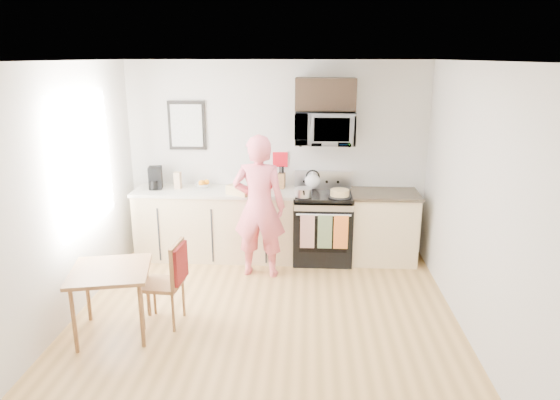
# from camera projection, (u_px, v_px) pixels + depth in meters

# --- Properties ---
(floor) EXTENTS (4.60, 4.60, 0.00)m
(floor) POSITION_uv_depth(u_px,v_px,m) (262.00, 336.00, 4.89)
(floor) COLOR #9E743D
(floor) RESTS_ON ground
(back_wall) EXTENTS (4.00, 0.04, 2.60)m
(back_wall) POSITION_uv_depth(u_px,v_px,m) (277.00, 159.00, 6.74)
(back_wall) COLOR beige
(back_wall) RESTS_ON floor
(front_wall) EXTENTS (4.00, 0.04, 2.60)m
(front_wall) POSITION_uv_depth(u_px,v_px,m) (213.00, 355.00, 2.32)
(front_wall) COLOR beige
(front_wall) RESTS_ON floor
(left_wall) EXTENTS (0.04, 4.60, 2.60)m
(left_wall) POSITION_uv_depth(u_px,v_px,m) (47.00, 206.00, 4.64)
(left_wall) COLOR beige
(left_wall) RESTS_ON floor
(right_wall) EXTENTS (0.04, 4.60, 2.60)m
(right_wall) POSITION_uv_depth(u_px,v_px,m) (485.00, 213.00, 4.42)
(right_wall) COLOR beige
(right_wall) RESTS_ON floor
(ceiling) EXTENTS (4.00, 4.60, 0.04)m
(ceiling) POSITION_uv_depth(u_px,v_px,m) (259.00, 61.00, 4.17)
(ceiling) COLOR white
(ceiling) RESTS_ON back_wall
(window) EXTENTS (0.06, 1.40, 1.50)m
(window) POSITION_uv_depth(u_px,v_px,m) (85.00, 162.00, 5.34)
(window) COLOR silver
(window) RESTS_ON left_wall
(cabinet_left) EXTENTS (2.10, 0.60, 0.90)m
(cabinet_left) POSITION_uv_depth(u_px,v_px,m) (216.00, 225.00, 6.73)
(cabinet_left) COLOR beige
(cabinet_left) RESTS_ON floor
(countertop_left) EXTENTS (2.14, 0.64, 0.04)m
(countertop_left) POSITION_uv_depth(u_px,v_px,m) (215.00, 191.00, 6.60)
(countertop_left) COLOR beige
(countertop_left) RESTS_ON cabinet_left
(cabinet_right) EXTENTS (0.84, 0.60, 0.90)m
(cabinet_right) POSITION_uv_depth(u_px,v_px,m) (383.00, 228.00, 6.60)
(cabinet_right) COLOR beige
(cabinet_right) RESTS_ON floor
(countertop_right) EXTENTS (0.88, 0.64, 0.04)m
(countertop_right) POSITION_uv_depth(u_px,v_px,m) (385.00, 194.00, 6.47)
(countertop_right) COLOR black
(countertop_right) RESTS_ON cabinet_right
(range) EXTENTS (0.76, 0.70, 1.16)m
(range) POSITION_uv_depth(u_px,v_px,m) (322.00, 228.00, 6.63)
(range) COLOR black
(range) RESTS_ON floor
(microwave) EXTENTS (0.76, 0.51, 0.42)m
(microwave) POSITION_uv_depth(u_px,v_px,m) (325.00, 128.00, 6.36)
(microwave) COLOR silver
(microwave) RESTS_ON back_wall
(upper_cabinet) EXTENTS (0.76, 0.35, 0.40)m
(upper_cabinet) POSITION_uv_depth(u_px,v_px,m) (325.00, 94.00, 6.29)
(upper_cabinet) COLOR black
(upper_cabinet) RESTS_ON back_wall
(wall_art) EXTENTS (0.50, 0.04, 0.65)m
(wall_art) POSITION_uv_depth(u_px,v_px,m) (187.00, 126.00, 6.65)
(wall_art) COLOR black
(wall_art) RESTS_ON back_wall
(wall_trivet) EXTENTS (0.20, 0.02, 0.20)m
(wall_trivet) POSITION_uv_depth(u_px,v_px,m) (280.00, 160.00, 6.72)
(wall_trivet) COLOR red
(wall_trivet) RESTS_ON back_wall
(person) EXTENTS (0.68, 0.48, 1.77)m
(person) POSITION_uv_depth(u_px,v_px,m) (259.00, 207.00, 6.04)
(person) COLOR #DA3C54
(person) RESTS_ON floor
(dining_table) EXTENTS (0.75, 0.75, 0.68)m
(dining_table) POSITION_uv_depth(u_px,v_px,m) (111.00, 277.00, 4.79)
(dining_table) COLOR brown
(dining_table) RESTS_ON floor
(chair) EXTENTS (0.44, 0.40, 0.88)m
(chair) POSITION_uv_depth(u_px,v_px,m) (173.00, 272.00, 4.97)
(chair) COLOR brown
(chair) RESTS_ON floor
(knife_block) EXTENTS (0.11, 0.14, 0.20)m
(knife_block) POSITION_uv_depth(u_px,v_px,m) (281.00, 181.00, 6.65)
(knife_block) COLOR brown
(knife_block) RESTS_ON countertop_left
(utensil_crock) EXTENTS (0.12, 0.12, 0.35)m
(utensil_crock) POSITION_uv_depth(u_px,v_px,m) (268.00, 178.00, 6.64)
(utensil_crock) COLOR red
(utensil_crock) RESTS_ON countertop_left
(fruit_bowl) EXTENTS (0.26, 0.26, 0.10)m
(fruit_bowl) POSITION_uv_depth(u_px,v_px,m) (203.00, 184.00, 6.73)
(fruit_bowl) COLOR white
(fruit_bowl) RESTS_ON countertop_left
(milk_carton) EXTENTS (0.09, 0.09, 0.22)m
(milk_carton) POSITION_uv_depth(u_px,v_px,m) (178.00, 180.00, 6.64)
(milk_carton) COLOR tan
(milk_carton) RESTS_ON countertop_left
(coffee_maker) EXTENTS (0.20, 0.26, 0.29)m
(coffee_maker) POSITION_uv_depth(u_px,v_px,m) (155.00, 178.00, 6.62)
(coffee_maker) COLOR black
(coffee_maker) RESTS_ON countertop_left
(bread_bag) EXTENTS (0.34, 0.28, 0.11)m
(bread_bag) POSITION_uv_depth(u_px,v_px,m) (239.00, 190.00, 6.35)
(bread_bag) COLOR #E1C076
(bread_bag) RESTS_ON countertop_left
(cake) EXTENTS (0.29, 0.29, 0.10)m
(cake) POSITION_uv_depth(u_px,v_px,m) (340.00, 194.00, 6.30)
(cake) COLOR black
(cake) RESTS_ON range
(kettle) EXTENTS (0.21, 0.21, 0.27)m
(kettle) POSITION_uv_depth(u_px,v_px,m) (313.00, 181.00, 6.66)
(kettle) COLOR white
(kettle) RESTS_ON range
(pot) EXTENTS (0.22, 0.38, 0.11)m
(pot) POSITION_uv_depth(u_px,v_px,m) (303.00, 192.00, 6.31)
(pot) COLOR silver
(pot) RESTS_ON range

